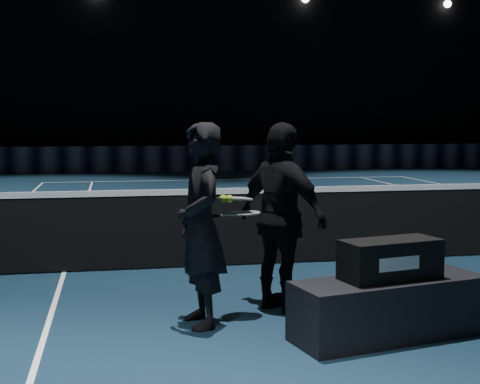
# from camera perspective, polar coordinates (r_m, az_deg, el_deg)

# --- Properties ---
(floor) EXTENTS (36.00, 36.00, 0.00)m
(floor) POSITION_cam_1_polar(r_m,az_deg,el_deg) (8.81, 13.10, -5.58)
(floor) COLOR #0D2432
(floor) RESTS_ON ground
(wall_back) EXTENTS (30.00, 0.00, 30.00)m
(wall_back) POSITION_cam_1_polar(r_m,az_deg,el_deg) (26.32, -3.17, 13.14)
(wall_back) COLOR black
(wall_back) RESTS_ON ground
(court_lines) EXTENTS (10.98, 23.78, 0.01)m
(court_lines) POSITION_cam_1_polar(r_m,az_deg,el_deg) (8.81, 13.10, -5.55)
(court_lines) COLOR white
(court_lines) RESTS_ON floor
(net_mesh) EXTENTS (12.80, 0.02, 0.86)m
(net_mesh) POSITION_cam_1_polar(r_m,az_deg,el_deg) (8.73, 13.17, -2.68)
(net_mesh) COLOR black
(net_mesh) RESTS_ON floor
(net_tape) EXTENTS (12.80, 0.03, 0.07)m
(net_tape) POSITION_cam_1_polar(r_m,az_deg,el_deg) (8.67, 13.24, 0.35)
(net_tape) COLOR white
(net_tape) RESTS_ON net_mesh
(sponsor_backdrop) EXTENTS (22.00, 0.15, 0.90)m
(sponsor_backdrop) POSITION_cam_1_polar(r_m,az_deg,el_deg) (23.68, -2.29, 2.90)
(sponsor_backdrop) COLOR black
(sponsor_backdrop) RESTS_ON floor
(player_bench) EXTENTS (1.69, 0.87, 0.48)m
(player_bench) POSITION_cam_1_polar(r_m,az_deg,el_deg) (5.63, 12.60, -9.65)
(player_bench) COLOR black
(player_bench) RESTS_ON floor
(racket_bag) EXTENTS (0.86, 0.51, 0.32)m
(racket_bag) POSITION_cam_1_polar(r_m,az_deg,el_deg) (5.54, 12.70, -5.62)
(racket_bag) COLOR black
(racket_bag) RESTS_ON player_bench
(bag_signature) EXTENTS (0.37, 0.08, 0.11)m
(bag_signature) POSITION_cam_1_polar(r_m,az_deg,el_deg) (5.38, 13.45, -5.98)
(bag_signature) COLOR white
(bag_signature) RESTS_ON racket_bag
(player_a) EXTENTS (0.51, 0.69, 1.75)m
(player_a) POSITION_cam_1_polar(r_m,az_deg,el_deg) (5.70, -3.37, -2.84)
(player_a) COLOR black
(player_a) RESTS_ON floor
(player_b) EXTENTS (0.91, 1.09, 1.75)m
(player_b) POSITION_cam_1_polar(r_m,az_deg,el_deg) (6.15, 3.61, -2.19)
(player_b) COLOR black
(player_b) RESTS_ON floor
(racket_lower) EXTENTS (0.71, 0.45, 0.03)m
(racket_lower) POSITION_cam_1_polar(r_m,az_deg,el_deg) (5.91, 0.46, -1.83)
(racket_lower) COLOR black
(racket_lower) RESTS_ON player_a
(racket_upper) EXTENTS (0.71, 0.49, 0.10)m
(racket_upper) POSITION_cam_1_polar(r_m,az_deg,el_deg) (5.91, -0.16, -0.56)
(racket_upper) COLOR black
(racket_upper) RESTS_ON player_b
(tennis_balls) EXTENTS (0.12, 0.10, 0.12)m
(tennis_balls) POSITION_cam_1_polar(r_m,az_deg,el_deg) (5.80, -1.20, -0.42)
(tennis_balls) COLOR #A4C529
(tennis_balls) RESTS_ON racket_upper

